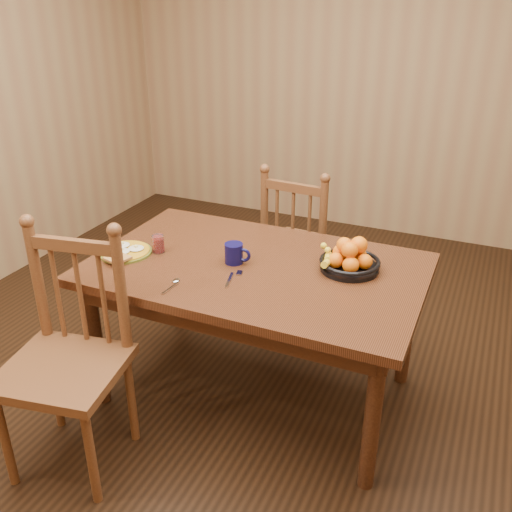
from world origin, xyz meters
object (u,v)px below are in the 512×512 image
at_px(dining_table, 256,281).
at_px(chair_near, 68,359).
at_px(breakfast_plate, 125,252).
at_px(coffee_mug, 235,253).
at_px(fruit_bowl, 349,259).
at_px(chair_far, 302,247).

bearing_deg(dining_table, chair_near, -126.87).
height_order(breakfast_plate, coffee_mug, coffee_mug).
xyz_separation_m(chair_near, breakfast_plate, (-0.10, 0.60, 0.24)).
distance_m(dining_table, coffee_mug, 0.17).
bearing_deg(chair_near, fruit_bowl, 32.02).
bearing_deg(breakfast_plate, fruit_bowl, 14.74).
bearing_deg(chair_near, breakfast_plate, 89.55).
height_order(chair_far, coffee_mug, chair_far).
relative_size(dining_table, coffee_mug, 11.96).
xyz_separation_m(dining_table, breakfast_plate, (-0.66, -0.15, 0.10)).
distance_m(chair_far, fruit_bowl, 0.89).
xyz_separation_m(chair_far, coffee_mug, (-0.06, -0.84, 0.31)).
height_order(chair_near, fruit_bowl, chair_near).
bearing_deg(fruit_bowl, chair_near, -138.03).
distance_m(chair_far, coffee_mug, 0.89).
relative_size(coffee_mug, fruit_bowl, 0.41).
height_order(dining_table, chair_near, chair_near).
xyz_separation_m(chair_near, coffee_mug, (0.45, 0.73, 0.28)).
xyz_separation_m(breakfast_plate, coffee_mug, (0.55, 0.13, 0.04)).
relative_size(chair_far, chair_near, 0.94).
bearing_deg(chair_near, coffee_mug, 48.25).
relative_size(chair_near, coffee_mug, 8.07).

